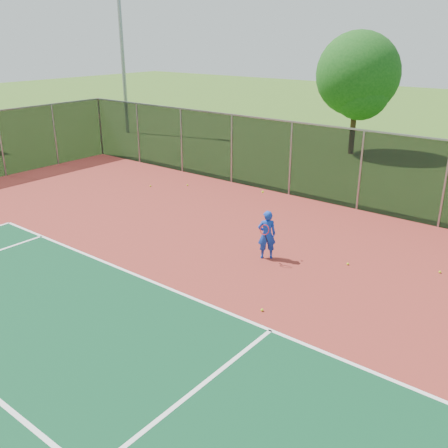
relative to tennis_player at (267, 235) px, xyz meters
The scene contains 11 objects.
ground 6.25m from the tennis_player, 87.58° to the right, with size 120.00×120.00×0.00m, color #355D1A.
court_apron 4.27m from the tennis_player, 86.43° to the right, with size 30.00×20.00×0.02m, color maroon.
fence_back 5.86m from the tennis_player, 87.41° to the left, with size 30.00×0.06×3.03m.
tennis_player is the anchor object (origin of this frame).
practice_ball_0 8.06m from the tennis_player, 149.10° to the left, with size 0.07×0.07×0.07m, color #BBD218.
practice_ball_1 2.48m from the tennis_player, 26.02° to the left, with size 0.07×0.07×0.07m, color #BBD218.
practice_ball_2 8.64m from the tennis_player, 159.45° to the left, with size 0.07×0.07×0.07m, color #BBD218.
practice_ball_3 3.17m from the tennis_player, 58.03° to the right, with size 0.07×0.07×0.07m, color #BBD218.
practice_ball_4 4.93m from the tennis_player, 26.11° to the left, with size 0.07×0.07×0.07m, color #BBD218.
floodlight_nw 22.35m from the tennis_player, 149.28° to the left, with size 0.90×0.40×11.19m.
tree_back_left 15.31m from the tennis_player, 105.22° to the left, with size 4.42×4.42×6.49m.
Camera 1 is at (7.13, -5.20, 6.28)m, focal length 40.00 mm.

